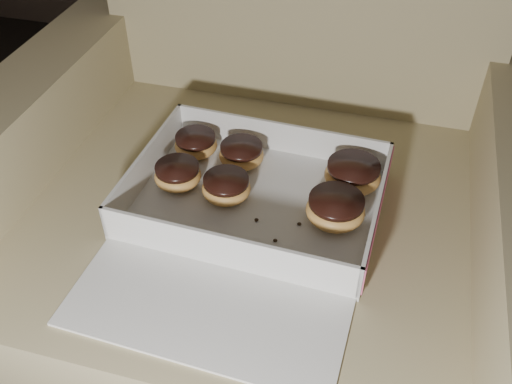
{
  "coord_description": "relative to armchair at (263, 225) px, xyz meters",
  "views": [
    {
      "loc": [
        -0.18,
        0.17,
        1.12
      ],
      "look_at": [
        -0.37,
        0.86,
        0.49
      ],
      "focal_mm": 40.0,
      "sensor_mm": 36.0,
      "label": 1
    }
  ],
  "objects": [
    {
      "name": "crumb_c",
      "position": [
        0.02,
        -0.13,
        0.15
      ],
      "size": [
        0.01,
        0.01,
        0.0
      ],
      "primitive_type": "ellipsoid",
      "color": "black",
      "rests_on": "bakery_box"
    },
    {
      "name": "crumb_d",
      "position": [
        0.06,
        -0.17,
        0.15
      ],
      "size": [
        0.01,
        0.01,
        0.0
      ],
      "primitive_type": "ellipsoid",
      "color": "black",
      "rests_on": "bakery_box"
    },
    {
      "name": "donut_e",
      "position": [
        -0.13,
        -0.08,
        0.17
      ],
      "size": [
        0.08,
        0.08,
        0.04
      ],
      "color": "gold",
      "rests_on": "bakery_box"
    },
    {
      "name": "armchair",
      "position": [
        0.0,
        0.0,
        0.0
      ],
      "size": [
        0.99,
        0.83,
        1.03
      ],
      "color": "tan",
      "rests_on": "floor"
    },
    {
      "name": "bakery_box",
      "position": [
        0.01,
        -0.13,
        0.15
      ],
      "size": [
        0.42,
        0.49,
        0.07
      ],
      "rotation": [
        0.0,
        0.0,
        -0.04
      ],
      "color": "silver",
      "rests_on": "armchair"
    },
    {
      "name": "crumb_b",
      "position": [
        -0.02,
        -0.21,
        0.15
      ],
      "size": [
        0.01,
        0.01,
        0.0
      ],
      "primitive_type": "ellipsoid",
      "color": "black",
      "rests_on": "bakery_box"
    },
    {
      "name": "donut_c",
      "position": [
        0.15,
        -0.1,
        0.17
      ],
      "size": [
        0.1,
        0.1,
        0.05
      ],
      "color": "gold",
      "rests_on": "bakery_box"
    },
    {
      "name": "donut_d",
      "position": [
        -0.04,
        -0.09,
        0.17
      ],
      "size": [
        0.08,
        0.08,
        0.04
      ],
      "color": "gold",
      "rests_on": "bakery_box"
    },
    {
      "name": "crumb_a",
      "position": [
        0.09,
        -0.13,
        0.15
      ],
      "size": [
        0.01,
        0.01,
        0.0
      ],
      "primitive_type": "ellipsoid",
      "color": "black",
      "rests_on": "bakery_box"
    },
    {
      "name": "donut_f",
      "position": [
        -0.04,
        0.0,
        0.17
      ],
      "size": [
        0.08,
        0.08,
        0.04
      ],
      "color": "gold",
      "rests_on": "bakery_box"
    },
    {
      "name": "crumb_e",
      "position": [
        0.01,
        -0.19,
        0.15
      ],
      "size": [
        0.01,
        0.01,
        0.0
      ],
      "primitive_type": "ellipsoid",
      "color": "black",
      "rests_on": "bakery_box"
    },
    {
      "name": "donut_b",
      "position": [
        -0.13,
        0.01,
        0.17
      ],
      "size": [
        0.08,
        0.08,
        0.04
      ],
      "color": "gold",
      "rests_on": "bakery_box"
    },
    {
      "name": "donut_a",
      "position": [
        0.16,
        -0.01,
        0.17
      ],
      "size": [
        0.1,
        0.1,
        0.05
      ],
      "color": "gold",
      "rests_on": "bakery_box"
    }
  ]
}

